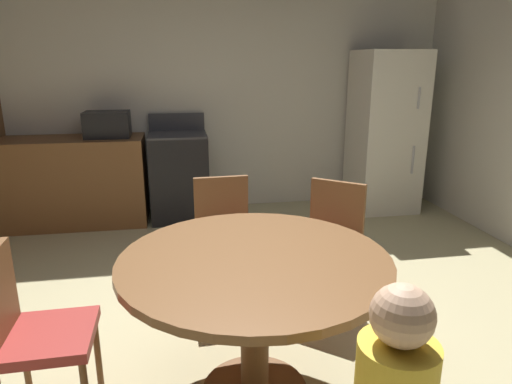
{
  "coord_description": "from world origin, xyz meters",
  "views": [
    {
      "loc": [
        -0.32,
        -2.15,
        1.64
      ],
      "look_at": [
        0.2,
        0.83,
        0.77
      ],
      "focal_mm": 31.79,
      "sensor_mm": 36.0,
      "label": 1
    }
  ],
  "objects_px": {
    "refrigerator": "(385,132)",
    "chair_northeast": "(330,238)",
    "dining_table": "(255,286)",
    "microwave": "(107,124)",
    "oven_range": "(179,176)",
    "chair_west": "(30,328)",
    "chair_north": "(224,232)"
  },
  "relations": [
    {
      "from": "chair_north",
      "to": "chair_northeast",
      "type": "bearing_deg",
      "value": 68.99
    },
    {
      "from": "dining_table",
      "to": "chair_west",
      "type": "bearing_deg",
      "value": -179.13
    },
    {
      "from": "chair_northeast",
      "to": "microwave",
      "type": "bearing_deg",
      "value": -101.49
    },
    {
      "from": "chair_west",
      "to": "chair_north",
      "type": "relative_size",
      "value": 1.0
    },
    {
      "from": "oven_range",
      "to": "chair_north",
      "type": "bearing_deg",
      "value": -81.17
    },
    {
      "from": "dining_table",
      "to": "microwave",
      "type": "bearing_deg",
      "value": 109.65
    },
    {
      "from": "oven_range",
      "to": "microwave",
      "type": "height_order",
      "value": "microwave"
    },
    {
      "from": "chair_west",
      "to": "chair_north",
      "type": "height_order",
      "value": "same"
    },
    {
      "from": "chair_west",
      "to": "chair_northeast",
      "type": "height_order",
      "value": "same"
    },
    {
      "from": "refrigerator",
      "to": "microwave",
      "type": "xyz_separation_m",
      "value": [
        -2.98,
        0.05,
        0.15
      ]
    },
    {
      "from": "refrigerator",
      "to": "dining_table",
      "type": "bearing_deg",
      "value": -125.03
    },
    {
      "from": "chair_west",
      "to": "chair_north",
      "type": "distance_m",
      "value": 1.41
    },
    {
      "from": "refrigerator",
      "to": "chair_west",
      "type": "xyz_separation_m",
      "value": [
        -2.97,
        -2.82,
        -0.38
      ]
    },
    {
      "from": "dining_table",
      "to": "refrigerator",
      "type": "bearing_deg",
      "value": 54.97
    },
    {
      "from": "chair_west",
      "to": "chair_northeast",
      "type": "xyz_separation_m",
      "value": [
        1.66,
        0.79,
        0.0
      ]
    },
    {
      "from": "microwave",
      "to": "chair_northeast",
      "type": "bearing_deg",
      "value": -51.22
    },
    {
      "from": "refrigerator",
      "to": "chair_northeast",
      "type": "relative_size",
      "value": 2.02
    },
    {
      "from": "microwave",
      "to": "chair_northeast",
      "type": "height_order",
      "value": "microwave"
    },
    {
      "from": "oven_range",
      "to": "chair_northeast",
      "type": "relative_size",
      "value": 1.26
    },
    {
      "from": "dining_table",
      "to": "chair_west",
      "type": "height_order",
      "value": "chair_west"
    },
    {
      "from": "refrigerator",
      "to": "chair_west",
      "type": "distance_m",
      "value": 4.11
    },
    {
      "from": "chair_northeast",
      "to": "chair_north",
      "type": "height_order",
      "value": "same"
    },
    {
      "from": "refrigerator",
      "to": "microwave",
      "type": "distance_m",
      "value": 2.98
    },
    {
      "from": "microwave",
      "to": "chair_north",
      "type": "distance_m",
      "value": 2.15
    },
    {
      "from": "microwave",
      "to": "dining_table",
      "type": "relative_size",
      "value": 0.34
    },
    {
      "from": "oven_range",
      "to": "refrigerator",
      "type": "relative_size",
      "value": 0.62
    },
    {
      "from": "chair_west",
      "to": "chair_north",
      "type": "xyz_separation_m",
      "value": [
        0.97,
        1.03,
        0.0
      ]
    },
    {
      "from": "oven_range",
      "to": "chair_west",
      "type": "distance_m",
      "value": 2.95
    },
    {
      "from": "oven_range",
      "to": "chair_northeast",
      "type": "height_order",
      "value": "oven_range"
    },
    {
      "from": "refrigerator",
      "to": "chair_northeast",
      "type": "height_order",
      "value": "refrigerator"
    },
    {
      "from": "chair_northeast",
      "to": "dining_table",
      "type": "bearing_deg",
      "value": 0.0
    },
    {
      "from": "microwave",
      "to": "dining_table",
      "type": "xyz_separation_m",
      "value": [
        1.02,
        -2.85,
        -0.42
      ]
    }
  ]
}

